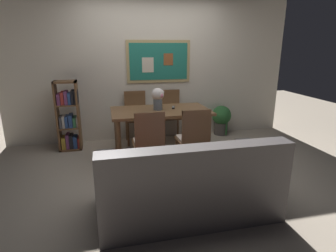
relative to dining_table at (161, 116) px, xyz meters
name	(u,v)px	position (x,y,z in m)	size (l,w,h in m)	color
ground_plane	(171,169)	(0.04, -0.59, -0.64)	(12.00, 12.00, 0.00)	tan
wall_back_with_painting	(152,68)	(0.04, 0.97, 0.66)	(5.20, 0.14, 2.60)	beige
dining_table	(161,116)	(0.00, 0.00, 0.00)	(1.51, 0.85, 0.74)	brown
dining_chair_far_right	(170,111)	(0.34, 0.74, -0.10)	(0.40, 0.41, 0.91)	brown
dining_chair_near_left	(149,138)	(-0.31, -0.74, -0.10)	(0.40, 0.41, 0.91)	brown
dining_chair_far_left	(136,113)	(-0.31, 0.74, -0.10)	(0.40, 0.41, 0.91)	brown
dining_chair_near_right	(194,135)	(0.30, -0.75, -0.10)	(0.40, 0.41, 0.91)	brown
leather_couch	(188,187)	(-0.06, -1.69, -0.33)	(1.80, 0.84, 0.84)	#514C4C
bookshelf	(69,118)	(-1.43, 0.57, -0.10)	(0.36, 0.28, 1.16)	brown
potted_ivy	(221,118)	(1.37, 0.76, -0.32)	(0.37, 0.37, 0.57)	#4C4742
flower_vase	(158,97)	(-0.04, 0.01, 0.29)	(0.20, 0.19, 0.34)	slate
tv_remote	(173,107)	(0.23, 0.08, 0.11)	(0.08, 0.16, 0.02)	black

